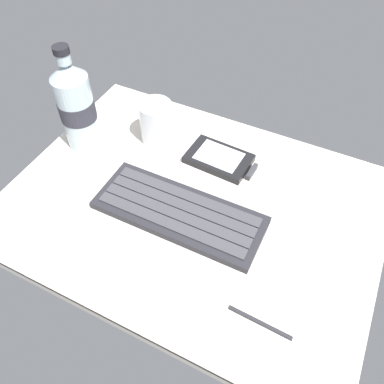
{
  "coord_description": "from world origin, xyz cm",
  "views": [
    {
      "loc": [
        19.11,
        -38.54,
        53.74
      ],
      "look_at": [
        0.0,
        0.0,
        3.0
      ],
      "focal_mm": 36.75,
      "sensor_mm": 36.0,
      "label": 1
    }
  ],
  "objects_px": {
    "juice_cup": "(156,124)",
    "stylus_pen": "(260,322)",
    "keyboard": "(179,212)",
    "water_bottle": "(76,106)",
    "handheld_device": "(222,160)"
  },
  "relations": [
    {
      "from": "water_bottle",
      "to": "handheld_device",
      "type": "bearing_deg",
      "value": 14.56
    },
    {
      "from": "keyboard",
      "to": "water_bottle",
      "type": "height_order",
      "value": "water_bottle"
    },
    {
      "from": "keyboard",
      "to": "stylus_pen",
      "type": "xyz_separation_m",
      "value": [
        0.19,
        -0.12,
        -0.0
      ]
    },
    {
      "from": "juice_cup",
      "to": "keyboard",
      "type": "bearing_deg",
      "value": -49.72
    },
    {
      "from": "keyboard",
      "to": "water_bottle",
      "type": "bearing_deg",
      "value": 162.65
    },
    {
      "from": "handheld_device",
      "to": "water_bottle",
      "type": "xyz_separation_m",
      "value": [
        -0.27,
        -0.07,
        0.08
      ]
    },
    {
      "from": "keyboard",
      "to": "juice_cup",
      "type": "distance_m",
      "value": 0.2
    },
    {
      "from": "handheld_device",
      "to": "water_bottle",
      "type": "relative_size",
      "value": 0.63
    },
    {
      "from": "water_bottle",
      "to": "juice_cup",
      "type": "bearing_deg",
      "value": 30.93
    },
    {
      "from": "juice_cup",
      "to": "stylus_pen",
      "type": "relative_size",
      "value": 0.89
    },
    {
      "from": "stylus_pen",
      "to": "keyboard",
      "type": "bearing_deg",
      "value": 150.56
    },
    {
      "from": "water_bottle",
      "to": "stylus_pen",
      "type": "bearing_deg",
      "value": -23.97
    },
    {
      "from": "water_bottle",
      "to": "keyboard",
      "type": "bearing_deg",
      "value": -17.35
    },
    {
      "from": "keyboard",
      "to": "stylus_pen",
      "type": "relative_size",
      "value": 3.05
    },
    {
      "from": "handheld_device",
      "to": "keyboard",
      "type": "bearing_deg",
      "value": -95.59
    }
  ]
}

